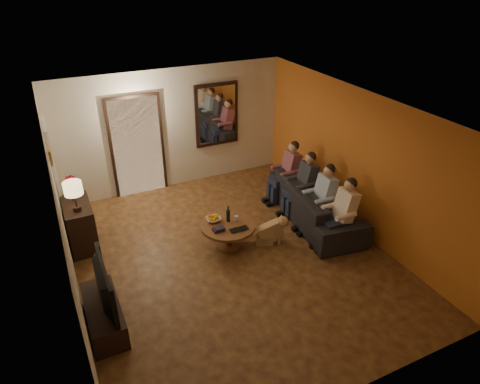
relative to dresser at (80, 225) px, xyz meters
name	(u,v)px	position (x,y,z in m)	size (l,w,h in m)	color
floor	(232,256)	(2.25, -1.47, -0.42)	(5.00, 6.00, 0.01)	#401B11
ceiling	(230,111)	(2.25, -1.47, 2.18)	(5.00, 6.00, 0.01)	white
back_wall	(173,130)	(2.25, 1.53, 0.88)	(5.00, 0.02, 2.60)	beige
front_wall	(352,317)	(2.25, -4.47, 0.88)	(5.00, 0.02, 2.60)	beige
left_wall	(64,228)	(-0.25, -1.47, 0.88)	(0.02, 6.00, 2.60)	beige
right_wall	(357,162)	(4.75, -1.47, 0.88)	(0.02, 6.00, 2.60)	beige
orange_accent	(357,162)	(4.74, -1.47, 0.88)	(0.01, 6.00, 2.60)	#CC6522
kitchen_doorway	(137,147)	(1.45, 1.51, 0.63)	(1.00, 0.06, 2.10)	#FFE0A5
door_trim	(138,147)	(1.45, 1.50, 0.63)	(1.12, 0.04, 2.22)	black
fridge_glimpse	(150,152)	(1.70, 1.51, 0.48)	(0.45, 0.03, 1.70)	silver
mirror_frame	(217,115)	(3.25, 1.49, 1.08)	(1.00, 0.05, 1.40)	black
mirror_glass	(217,115)	(3.25, 1.46, 1.08)	(0.86, 0.02, 1.26)	white
white_door	(56,177)	(-0.21, 0.83, 0.60)	(0.06, 0.85, 2.04)	white
framed_art	(50,156)	(-0.22, -0.17, 1.43)	(0.03, 0.28, 0.24)	#B28C33
art_canvas	(51,156)	(-0.21, -0.17, 1.43)	(0.01, 0.22, 0.18)	brown
dresser	(80,225)	(0.00, 0.00, 0.00)	(0.45, 0.93, 0.83)	black
table_lamp	(75,196)	(0.00, -0.22, 0.69)	(0.30, 0.30, 0.54)	beige
flower_vase	(72,188)	(0.00, 0.22, 0.64)	(0.14, 0.14, 0.44)	#AF1221
tv_stand	(104,315)	(0.00, -2.14, -0.22)	(0.45, 1.17, 0.39)	black
tv	(98,286)	(0.00, -2.14, 0.29)	(0.15, 1.12, 0.64)	black
sofa	(316,202)	(4.23, -1.06, -0.05)	(0.98, 2.51, 0.73)	black
person_a	(342,216)	(4.13, -1.96, 0.18)	(0.60, 0.40, 1.20)	tan
person_b	(322,200)	(4.13, -1.36, 0.18)	(0.60, 0.40, 1.20)	tan
person_c	(304,186)	(4.13, -0.76, 0.18)	(0.60, 0.40, 1.20)	tan
person_d	(288,174)	(4.13, -0.16, 0.18)	(0.60, 0.40, 1.20)	tan
dog	(270,230)	(3.03, -1.40, -0.14)	(0.56, 0.24, 0.56)	#9C8148
coffee_table	(228,235)	(2.32, -1.16, -0.19)	(0.96, 0.96, 0.45)	brown
bowl	(214,219)	(2.14, -0.94, 0.07)	(0.26, 0.26, 0.06)	white
oranges	(213,216)	(2.14, -0.94, 0.13)	(0.20, 0.20, 0.08)	orange
wine_bottle	(228,214)	(2.37, -1.06, 0.19)	(0.07, 0.07, 0.31)	black
wine_glass	(236,218)	(2.50, -1.11, 0.08)	(0.06, 0.06, 0.10)	silver
book_stack	(219,229)	(2.10, -1.26, 0.07)	(0.20, 0.15, 0.07)	black
laptop	(240,231)	(2.42, -1.44, 0.05)	(0.33, 0.21, 0.03)	black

